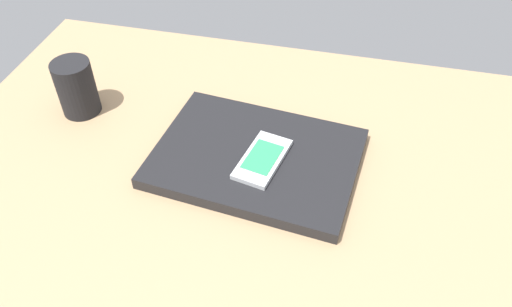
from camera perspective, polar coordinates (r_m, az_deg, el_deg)
The scene contains 4 objects.
desk_surface at distance 78.27cm, azimuth 4.53°, elevation -5.44°, with size 120.00×80.00×3.00cm, color tan.
laptop_closed at distance 81.00cm, azimuth 0.00°, elevation -0.50°, with size 31.65×23.05×2.04cm, color black.
cell_phone_on_laptop at distance 78.76cm, azimuth 0.73°, elevation -0.61°, with size 7.76×12.04×0.96cm.
pen_cup at distance 93.88cm, azimuth -19.46°, elevation 6.96°, with size 6.64×6.64×9.91cm, color black.
Camera 1 is at (5.76, -50.78, 60.78)cm, focal length 35.75 mm.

